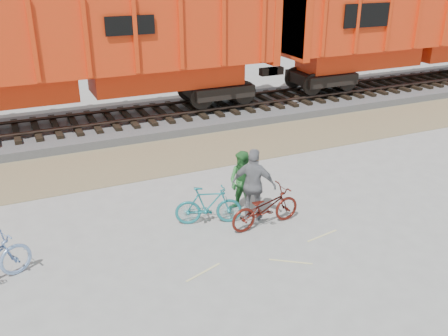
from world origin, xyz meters
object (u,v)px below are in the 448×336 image
at_px(person_woman, 254,185).
at_px(hopper_car_right, 417,24).
at_px(bicycle_teal, 209,205).
at_px(bicycle_maroon, 265,208).
at_px(person_man, 243,183).
at_px(hopper_car_center, 79,48).

bearing_deg(person_woman, hopper_car_right, -106.24).
distance_m(hopper_car_right, person_woman, 15.18).
distance_m(bicycle_teal, person_woman, 1.17).
bearing_deg(bicycle_maroon, person_man, 5.96).
height_order(bicycle_teal, person_woman, person_woman).
height_order(hopper_car_center, bicycle_teal, hopper_car_center).
height_order(hopper_car_center, bicycle_maroon, hopper_car_center).
bearing_deg(bicycle_teal, hopper_car_right, -41.25).
bearing_deg(hopper_car_center, person_man, -73.12).
height_order(hopper_car_center, person_man, hopper_car_center).
bearing_deg(bicycle_maroon, person_woman, 9.37).
distance_m(hopper_car_center, person_man, 8.43).
relative_size(hopper_car_center, hopper_car_right, 1.00).
bearing_deg(hopper_car_right, bicycle_maroon, -145.31).
distance_m(bicycle_maroon, person_woman, 0.59).
bearing_deg(hopper_car_right, person_man, -148.36).
distance_m(bicycle_teal, person_man, 1.07).
xyz_separation_m(hopper_car_center, person_woman, (2.42, -8.24, -2.11)).
relative_size(bicycle_teal, person_man, 1.00).
bearing_deg(bicycle_maroon, hopper_car_center, 11.62).
bearing_deg(hopper_car_right, bicycle_teal, -149.64).
bearing_deg(person_man, hopper_car_center, 162.54).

